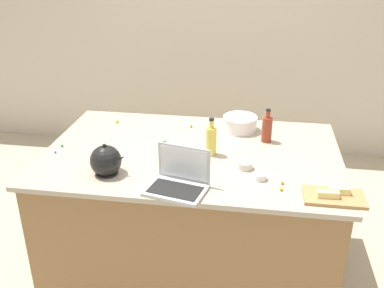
{
  "coord_description": "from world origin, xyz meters",
  "views": [
    {
      "loc": [
        0.38,
        -2.46,
        2.11
      ],
      "look_at": [
        0.0,
        0.0,
        0.95
      ],
      "focal_mm": 40.88,
      "sensor_mm": 36.0,
      "label": 1
    }
  ],
  "objects_px": {
    "butter_stick_left": "(328,194)",
    "ramekin_small": "(245,165)",
    "laptop": "(179,181)",
    "kettle": "(106,161)",
    "ramekin_medium": "(260,177)",
    "bottle_soy": "(267,129)",
    "bottle_oil": "(211,140)",
    "butter_stick_right": "(339,191)",
    "mixing_bowl_large": "(240,123)",
    "cutting_board": "(334,197)"
  },
  "relations": [
    {
      "from": "butter_stick_left",
      "to": "ramekin_small",
      "type": "distance_m",
      "value": 0.52
    },
    {
      "from": "laptop",
      "to": "ramekin_small",
      "type": "height_order",
      "value": "laptop"
    },
    {
      "from": "kettle",
      "to": "butter_stick_left",
      "type": "height_order",
      "value": "kettle"
    },
    {
      "from": "ramekin_medium",
      "to": "bottle_soy",
      "type": "bearing_deg",
      "value": 86.36
    },
    {
      "from": "bottle_oil",
      "to": "ramekin_small",
      "type": "xyz_separation_m",
      "value": [
        0.22,
        -0.16,
        -0.08
      ]
    },
    {
      "from": "butter_stick_right",
      "to": "ramekin_medium",
      "type": "xyz_separation_m",
      "value": [
        -0.41,
        0.12,
        -0.02
      ]
    },
    {
      "from": "mixing_bowl_large",
      "to": "cutting_board",
      "type": "xyz_separation_m",
      "value": [
        0.53,
        -0.83,
        -0.05
      ]
    },
    {
      "from": "bottle_soy",
      "to": "ramekin_small",
      "type": "distance_m",
      "value": 0.43
    },
    {
      "from": "cutting_board",
      "to": "ramekin_medium",
      "type": "distance_m",
      "value": 0.41
    },
    {
      "from": "bottle_oil",
      "to": "bottle_soy",
      "type": "height_order",
      "value": "bottle_oil"
    },
    {
      "from": "butter_stick_left",
      "to": "butter_stick_right",
      "type": "height_order",
      "value": "same"
    },
    {
      "from": "cutting_board",
      "to": "butter_stick_right",
      "type": "xyz_separation_m",
      "value": [
        0.03,
        0.02,
        0.03
      ]
    },
    {
      "from": "bottle_oil",
      "to": "butter_stick_right",
      "type": "distance_m",
      "value": 0.82
    },
    {
      "from": "bottle_oil",
      "to": "butter_stick_right",
      "type": "height_order",
      "value": "bottle_oil"
    },
    {
      "from": "butter_stick_left",
      "to": "bottle_soy",
      "type": "bearing_deg",
      "value": 114.26
    },
    {
      "from": "bottle_soy",
      "to": "kettle",
      "type": "bearing_deg",
      "value": -146.79
    },
    {
      "from": "laptop",
      "to": "butter_stick_right",
      "type": "distance_m",
      "value": 0.84
    },
    {
      "from": "cutting_board",
      "to": "butter_stick_left",
      "type": "bearing_deg",
      "value": -147.71
    },
    {
      "from": "bottle_soy",
      "to": "ramekin_small",
      "type": "height_order",
      "value": "bottle_soy"
    },
    {
      "from": "ramekin_small",
      "to": "bottle_oil",
      "type": "bearing_deg",
      "value": 144.27
    },
    {
      "from": "bottle_soy",
      "to": "kettle",
      "type": "relative_size",
      "value": 1.06
    },
    {
      "from": "bottle_oil",
      "to": "ramekin_medium",
      "type": "height_order",
      "value": "bottle_oil"
    },
    {
      "from": "bottle_soy",
      "to": "cutting_board",
      "type": "xyz_separation_m",
      "value": [
        0.35,
        -0.67,
        -0.08
      ]
    },
    {
      "from": "mixing_bowl_large",
      "to": "ramekin_small",
      "type": "distance_m",
      "value": 0.57
    },
    {
      "from": "kettle",
      "to": "butter_stick_right",
      "type": "height_order",
      "value": "kettle"
    },
    {
      "from": "cutting_board",
      "to": "bottle_oil",
      "type": "bearing_deg",
      "value": 148.74
    },
    {
      "from": "ramekin_small",
      "to": "ramekin_medium",
      "type": "xyz_separation_m",
      "value": [
        0.09,
        -0.12,
        -0.0
      ]
    },
    {
      "from": "bottle_soy",
      "to": "bottle_oil",
      "type": "bearing_deg",
      "value": -143.36
    },
    {
      "from": "ramekin_small",
      "to": "ramekin_medium",
      "type": "relative_size",
      "value": 1.21
    },
    {
      "from": "bottle_oil",
      "to": "ramekin_medium",
      "type": "xyz_separation_m",
      "value": [
        0.31,
        -0.27,
        -0.08
      ]
    },
    {
      "from": "butter_stick_left",
      "to": "ramekin_small",
      "type": "xyz_separation_m",
      "value": [
        -0.43,
        0.28,
        -0.01
      ]
    },
    {
      "from": "kettle",
      "to": "ramekin_small",
      "type": "bearing_deg",
      "value": 13.02
    },
    {
      "from": "bottle_soy",
      "to": "ramekin_medium",
      "type": "distance_m",
      "value": 0.53
    },
    {
      "from": "mixing_bowl_large",
      "to": "bottle_soy",
      "type": "height_order",
      "value": "bottle_soy"
    },
    {
      "from": "cutting_board",
      "to": "butter_stick_left",
      "type": "xyz_separation_m",
      "value": [
        -0.04,
        -0.02,
        0.03
      ]
    },
    {
      "from": "mixing_bowl_large",
      "to": "ramekin_medium",
      "type": "bearing_deg",
      "value": -77.61
    },
    {
      "from": "kettle",
      "to": "mixing_bowl_large",
      "type": "bearing_deg",
      "value": 46.28
    },
    {
      "from": "kettle",
      "to": "ramekin_medium",
      "type": "height_order",
      "value": "kettle"
    },
    {
      "from": "butter_stick_left",
      "to": "butter_stick_right",
      "type": "bearing_deg",
      "value": 36.5
    },
    {
      "from": "bottle_soy",
      "to": "ramekin_small",
      "type": "xyz_separation_m",
      "value": [
        -0.12,
        -0.41,
        -0.07
      ]
    },
    {
      "from": "mixing_bowl_large",
      "to": "butter_stick_left",
      "type": "distance_m",
      "value": 0.99
    },
    {
      "from": "kettle",
      "to": "butter_stick_left",
      "type": "xyz_separation_m",
      "value": [
        1.21,
        -0.1,
        -0.04
      ]
    },
    {
      "from": "ramekin_small",
      "to": "butter_stick_left",
      "type": "bearing_deg",
      "value": -33.12
    },
    {
      "from": "butter_stick_right",
      "to": "cutting_board",
      "type": "bearing_deg",
      "value": -138.24
    },
    {
      "from": "butter_stick_left",
      "to": "ramekin_medium",
      "type": "height_order",
      "value": "butter_stick_left"
    },
    {
      "from": "kettle",
      "to": "cutting_board",
      "type": "xyz_separation_m",
      "value": [
        1.25,
        -0.08,
        -0.07
      ]
    },
    {
      "from": "bottle_soy",
      "to": "cutting_board",
      "type": "distance_m",
      "value": 0.76
    },
    {
      "from": "butter_stick_right",
      "to": "butter_stick_left",
      "type": "bearing_deg",
      "value": -143.5
    },
    {
      "from": "mixing_bowl_large",
      "to": "butter_stick_left",
      "type": "relative_size",
      "value": 2.19
    },
    {
      "from": "ramekin_medium",
      "to": "ramekin_small",
      "type": "bearing_deg",
      "value": 127.1
    }
  ]
}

